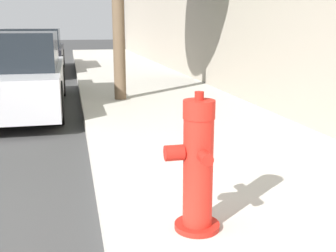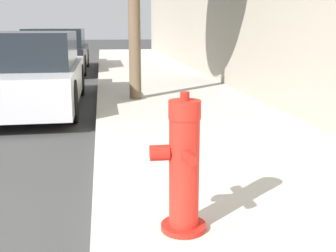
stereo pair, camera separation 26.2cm
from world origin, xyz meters
name	(u,v)px [view 1 (the left image)]	position (x,y,z in m)	size (l,w,h in m)	color
sidewalk_slab	(295,216)	(3.07, 0.00, 0.08)	(2.73, 40.00, 0.16)	#B7B2A8
fire_hydrant	(197,168)	(2.28, -0.16, 0.57)	(0.35, 0.38, 0.88)	red
parked_car_near	(9,73)	(0.54, 4.94, 0.63)	(1.77, 4.14, 1.31)	#B7B7BC
parked_car_mid	(32,52)	(0.45, 10.96, 0.63)	(1.81, 4.51, 1.31)	black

